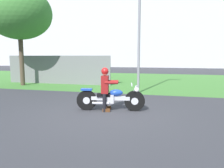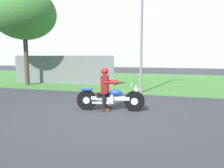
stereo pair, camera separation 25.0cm
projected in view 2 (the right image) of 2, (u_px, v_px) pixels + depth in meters
ground at (104, 115)px, 6.45m from camera, size 120.00×120.00×0.00m
grass_verge at (145, 80)px, 15.78m from camera, size 60.00×12.00×0.01m
stadium_facade at (131, 19)px, 36.98m from camera, size 56.74×8.00×16.26m
motorcycle_lead at (111, 98)px, 6.99m from camera, size 2.22×0.72×0.89m
rider_lead at (105, 86)px, 6.95m from camera, size 0.60×0.52×1.41m
tree_roadside at (24, 14)px, 12.74m from camera, size 3.80×3.80×5.78m
streetlight_pole at (144, 10)px, 9.82m from camera, size 0.96×0.20×6.31m
fence_segment at (61, 70)px, 13.77m from camera, size 7.00×0.06×1.80m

